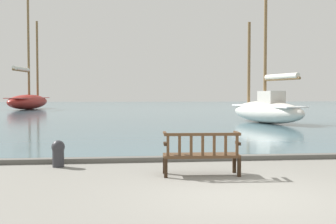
# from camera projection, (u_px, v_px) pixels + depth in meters

# --- Properties ---
(ground_plane) EXTENTS (160.00, 160.00, 0.00)m
(ground_plane) POSITION_uv_depth(u_px,v_px,m) (246.00, 196.00, 7.08)
(ground_plane) COLOR gray
(harbor_water) EXTENTS (100.00, 80.00, 0.08)m
(harbor_water) POSITION_uv_depth(u_px,v_px,m) (138.00, 108.00, 50.76)
(harbor_water) COLOR #476670
(harbor_water) RESTS_ON ground
(quay_edge_kerb) EXTENTS (40.00, 0.30, 0.12)m
(quay_edge_kerb) POSITION_uv_depth(u_px,v_px,m) (202.00, 158.00, 10.90)
(quay_edge_kerb) COLOR #5B5954
(quay_edge_kerb) RESTS_ON ground
(park_bench) EXTENTS (1.62, 0.60, 0.92)m
(park_bench) POSITION_uv_depth(u_px,v_px,m) (201.00, 153.00, 8.88)
(park_bench) COLOR black
(park_bench) RESTS_ON ground
(sailboat_mid_starboard) EXTENTS (3.24, 6.65, 8.66)m
(sailboat_mid_starboard) POSITION_uv_depth(u_px,v_px,m) (267.00, 109.00, 23.80)
(sailboat_mid_starboard) COLOR silver
(sailboat_mid_starboard) RESTS_ON harbor_water
(sailboat_distant_harbor) EXTENTS (3.94, 9.88, 12.32)m
(sailboat_distant_harbor) POSITION_uv_depth(u_px,v_px,m) (28.00, 100.00, 45.67)
(sailboat_distant_harbor) COLOR maroon
(sailboat_distant_harbor) RESTS_ON harbor_water
(mooring_bollard) EXTENTS (0.31, 0.31, 0.63)m
(mooring_bollard) POSITION_uv_depth(u_px,v_px,m) (58.00, 152.00, 9.92)
(mooring_bollard) COLOR #2D2D33
(mooring_bollard) RESTS_ON ground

